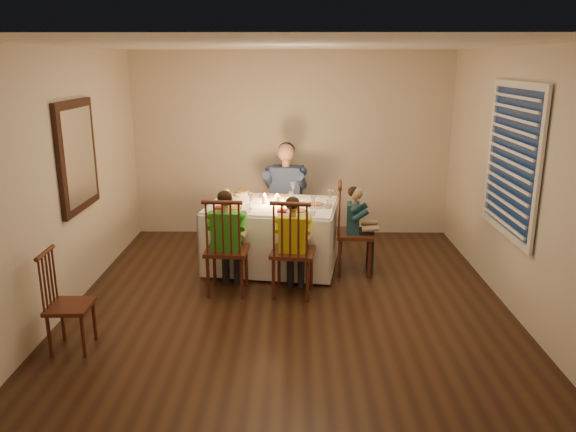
{
  "coord_description": "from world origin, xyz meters",
  "views": [
    {
      "loc": [
        0.05,
        -5.46,
        2.47
      ],
      "look_at": [
        -0.02,
        0.15,
        0.9
      ],
      "focal_mm": 35.0,
      "sensor_mm": 36.0,
      "label": 1
    }
  ],
  "objects_px": {
    "chair_adult": "(286,245)",
    "child_yellow": "(293,294)",
    "chair_near_left": "(228,292)",
    "chair_near_right": "(293,294)",
    "adult": "(286,245)",
    "serving_bowl": "(242,194)",
    "child_teal": "(354,272)",
    "dining_table": "(272,222)",
    "chair_end": "(354,272)",
    "chair_extra": "(75,348)",
    "child_green": "(228,292)"
  },
  "relations": [
    {
      "from": "chair_near_left",
      "to": "child_teal",
      "type": "bearing_deg",
      "value": -153.09
    },
    {
      "from": "child_yellow",
      "to": "chair_near_right",
      "type": "bearing_deg",
      "value": -0.0
    },
    {
      "from": "chair_extra",
      "to": "serving_bowl",
      "type": "height_order",
      "value": "serving_bowl"
    },
    {
      "from": "dining_table",
      "to": "chair_adult",
      "type": "relative_size",
      "value": 1.54
    },
    {
      "from": "child_green",
      "to": "adult",
      "type": "bearing_deg",
      "value": -106.73
    },
    {
      "from": "chair_near_left",
      "to": "chair_end",
      "type": "distance_m",
      "value": 1.57
    },
    {
      "from": "adult",
      "to": "child_yellow",
      "type": "relative_size",
      "value": 1.28
    },
    {
      "from": "chair_extra",
      "to": "child_yellow",
      "type": "xyz_separation_m",
      "value": [
        1.93,
        1.22,
        0.0
      ]
    },
    {
      "from": "child_teal",
      "to": "chair_near_left",
      "type": "bearing_deg",
      "value": 117.75
    },
    {
      "from": "chair_near_left",
      "to": "chair_end",
      "type": "bearing_deg",
      "value": -153.09
    },
    {
      "from": "child_yellow",
      "to": "chair_extra",
      "type": "bearing_deg",
      "value": 40.42
    },
    {
      "from": "chair_near_right",
      "to": "child_green",
      "type": "relative_size",
      "value": 0.94
    },
    {
      "from": "chair_near_left",
      "to": "chair_extra",
      "type": "height_order",
      "value": "chair_near_left"
    },
    {
      "from": "chair_adult",
      "to": "child_yellow",
      "type": "distance_m",
      "value": 1.7
    },
    {
      "from": "child_teal",
      "to": "serving_bowl",
      "type": "xyz_separation_m",
      "value": [
        -1.39,
        0.57,
        0.83
      ]
    },
    {
      "from": "adult",
      "to": "child_yellow",
      "type": "xyz_separation_m",
      "value": [
        0.1,
        -1.69,
        0.0
      ]
    },
    {
      "from": "serving_bowl",
      "to": "adult",
      "type": "bearing_deg",
      "value": 38.95
    },
    {
      "from": "dining_table",
      "to": "serving_bowl",
      "type": "xyz_separation_m",
      "value": [
        -0.4,
        0.4,
        0.26
      ]
    },
    {
      "from": "chair_near_right",
      "to": "serving_bowl",
      "type": "height_order",
      "value": "serving_bowl"
    },
    {
      "from": "chair_extra",
      "to": "child_yellow",
      "type": "bearing_deg",
      "value": -59.32
    },
    {
      "from": "chair_near_left",
      "to": "child_yellow",
      "type": "bearing_deg",
      "value": 179.33
    },
    {
      "from": "chair_end",
      "to": "child_teal",
      "type": "xyz_separation_m",
      "value": [
        0.0,
        0.0,
        0.0
      ]
    },
    {
      "from": "chair_near_right",
      "to": "child_yellow",
      "type": "relative_size",
      "value": 0.99
    },
    {
      "from": "child_teal",
      "to": "serving_bowl",
      "type": "distance_m",
      "value": 1.72
    },
    {
      "from": "chair_near_left",
      "to": "chair_near_right",
      "type": "height_order",
      "value": "same"
    },
    {
      "from": "chair_near_left",
      "to": "child_teal",
      "type": "xyz_separation_m",
      "value": [
        1.45,
        0.62,
        0.0
      ]
    },
    {
      "from": "chair_end",
      "to": "adult",
      "type": "xyz_separation_m",
      "value": [
        -0.84,
        1.02,
        0.0
      ]
    },
    {
      "from": "child_yellow",
      "to": "child_teal",
      "type": "height_order",
      "value": "child_yellow"
    },
    {
      "from": "chair_adult",
      "to": "adult",
      "type": "bearing_deg",
      "value": 0.0
    },
    {
      "from": "child_yellow",
      "to": "serving_bowl",
      "type": "height_order",
      "value": "serving_bowl"
    },
    {
      "from": "dining_table",
      "to": "chair_near_left",
      "type": "relative_size",
      "value": 1.54
    },
    {
      "from": "chair_near_left",
      "to": "child_green",
      "type": "height_order",
      "value": "child_green"
    },
    {
      "from": "chair_near_left",
      "to": "child_teal",
      "type": "relative_size",
      "value": 1.04
    },
    {
      "from": "chair_adult",
      "to": "adult",
      "type": "xyz_separation_m",
      "value": [
        0.0,
        0.0,
        0.0
      ]
    },
    {
      "from": "adult",
      "to": "serving_bowl",
      "type": "bearing_deg",
      "value": -130.59
    },
    {
      "from": "chair_adult",
      "to": "child_green",
      "type": "height_order",
      "value": "child_green"
    },
    {
      "from": "child_green",
      "to": "child_yellow",
      "type": "relative_size",
      "value": 1.05
    },
    {
      "from": "chair_adult",
      "to": "child_teal",
      "type": "relative_size",
      "value": 1.04
    },
    {
      "from": "dining_table",
      "to": "chair_end",
      "type": "xyz_separation_m",
      "value": [
        0.99,
        -0.17,
        -0.57
      ]
    },
    {
      "from": "chair_near_right",
      "to": "serving_bowl",
      "type": "xyz_separation_m",
      "value": [
        -0.66,
        1.25,
        0.83
      ]
    },
    {
      "from": "chair_adult",
      "to": "child_green",
      "type": "xyz_separation_m",
      "value": [
        -0.61,
        -1.64,
        0.0
      ]
    },
    {
      "from": "dining_table",
      "to": "chair_extra",
      "type": "relative_size",
      "value": 1.83
    },
    {
      "from": "chair_adult",
      "to": "dining_table",
      "type": "bearing_deg",
      "value": -89.69
    },
    {
      "from": "adult",
      "to": "child_green",
      "type": "height_order",
      "value": "adult"
    },
    {
      "from": "chair_near_left",
      "to": "child_yellow",
      "type": "height_order",
      "value": "child_yellow"
    },
    {
      "from": "chair_adult",
      "to": "child_green",
      "type": "distance_m",
      "value": 1.75
    },
    {
      "from": "chair_extra",
      "to": "serving_bowl",
      "type": "xyz_separation_m",
      "value": [
        1.27,
        2.47,
        0.83
      ]
    },
    {
      "from": "chair_end",
      "to": "child_yellow",
      "type": "height_order",
      "value": "child_yellow"
    },
    {
      "from": "dining_table",
      "to": "child_yellow",
      "type": "height_order",
      "value": "dining_table"
    },
    {
      "from": "chair_near_left",
      "to": "child_yellow",
      "type": "relative_size",
      "value": 0.99
    }
  ]
}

